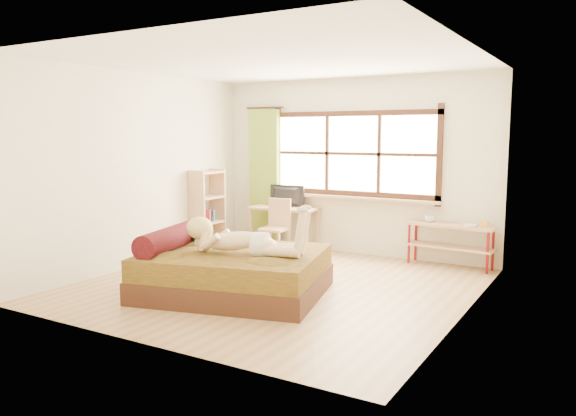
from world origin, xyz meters
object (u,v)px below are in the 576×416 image
Objects in this scene: bed at (230,271)px; chair at (277,223)px; woman at (242,227)px; pipe_shelf at (451,236)px; bookshelf at (208,210)px; desk at (284,213)px; kitten at (191,234)px.

bed is 2.72× the size of chair.
bed is 0.57m from woman.
bookshelf is at bearing -162.71° from pipe_shelf.
bed is 1.90× the size of pipe_shelf.
bed is at bearing 155.09° from woman.
kitten is at bearing -90.15° from desk.
woman is 2.74m from bookshelf.
bookshelf reaches higher than pipe_shelf.
desk is 0.87× the size of bookshelf.
desk is 1.30× the size of chair.
kitten is 0.24× the size of bookshelf.
pipe_shelf is (1.67, 2.68, -0.36)m from woman.
woman is 2.74m from desk.
pipe_shelf is at bearing 12.77° from bookshelf.
kitten is at bearing 156.10° from woman.
kitten is 2.04m from chair.
chair is at bearing 15.86° from bookshelf.
desk is at bearing 34.21° from bookshelf.
desk is (-0.78, 2.52, 0.32)m from bed.
bookshelf reaches higher than desk.
chair reaches higher than kitten.
bookshelf is at bearing 122.54° from woman.
kitten is at bearing -92.40° from chair.
pipe_shelf is 0.96× the size of bookshelf.
desk is at bearing 96.81° from woman.
woman is at bearing -70.75° from chair.
bed is at bearing -75.52° from desk.
bed is 0.77m from kitten.
woman is 2.38m from chair.
kitten reaches higher than desk.
chair is at bearing 93.53° from bed.
woman is at bearing -116.93° from pipe_shelf.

